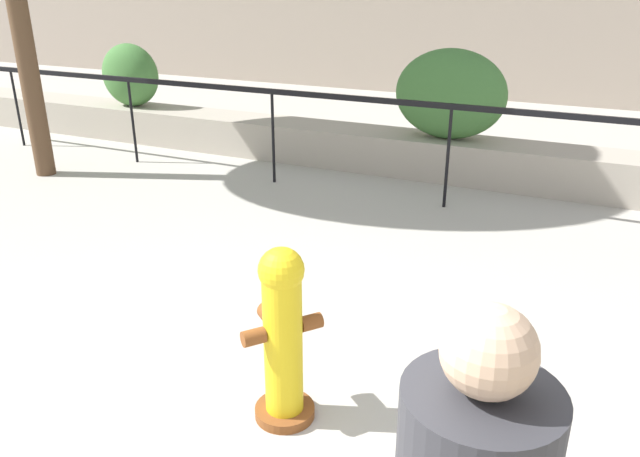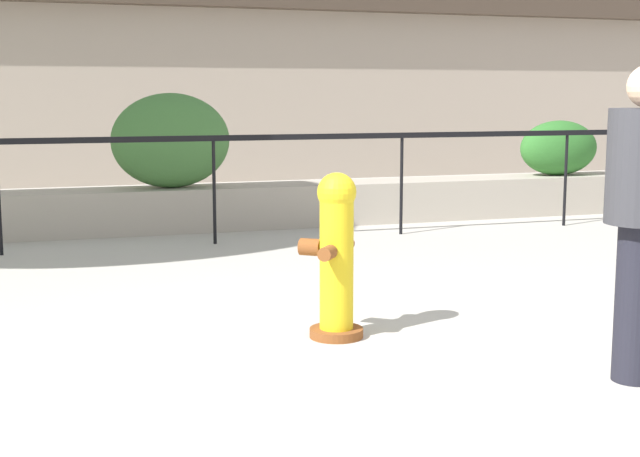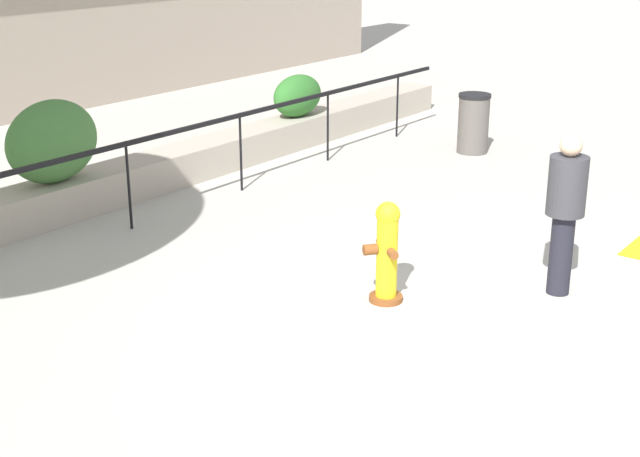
# 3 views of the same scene
# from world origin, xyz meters

# --- Properties ---
(ground_plane) EXTENTS (120.00, 120.00, 0.00)m
(ground_plane) POSITION_xyz_m (0.00, 0.00, 0.00)
(ground_plane) COLOR #B2ADA3
(planter_wall_low) EXTENTS (18.00, 0.70, 0.50)m
(planter_wall_low) POSITION_xyz_m (0.00, 6.00, 0.25)
(planter_wall_low) COLOR #ADA393
(planter_wall_low) RESTS_ON ground
(fence_railing_segment) EXTENTS (15.00, 0.05, 1.15)m
(fence_railing_segment) POSITION_xyz_m (-0.00, 4.90, 1.02)
(fence_railing_segment) COLOR black
(fence_railing_segment) RESTS_ON ground
(hedge_bush_1) EXTENTS (1.37, 0.65, 1.09)m
(hedge_bush_1) POSITION_xyz_m (-0.27, 6.00, 1.05)
(hedge_bush_1) COLOR #427538
(hedge_bush_1) RESTS_ON planter_wall_low
(hedge_bush_2) EXTENTS (1.12, 0.59, 0.73)m
(hedge_bush_2) POSITION_xyz_m (4.89, 6.00, 0.87)
(hedge_bush_2) COLOR #2D6B28
(hedge_bush_2) RESTS_ON planter_wall_low
(fire_hydrant) EXTENTS (0.49, 0.49, 1.08)m
(fire_hydrant) POSITION_xyz_m (0.01, 1.03, 0.55)
(fire_hydrant) COLOR brown
(fire_hydrant) RESTS_ON ground
(pedestrian) EXTENTS (0.45, 0.45, 1.73)m
(pedestrian) POSITION_xyz_m (1.29, -0.33, 0.99)
(pedestrian) COLOR black
(pedestrian) RESTS_ON ground
(trash_bin) EXTENTS (0.55, 0.55, 1.01)m
(trash_bin) POSITION_xyz_m (6.20, 3.24, 0.51)
(trash_bin) COLOR #56514C
(trash_bin) RESTS_ON ground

